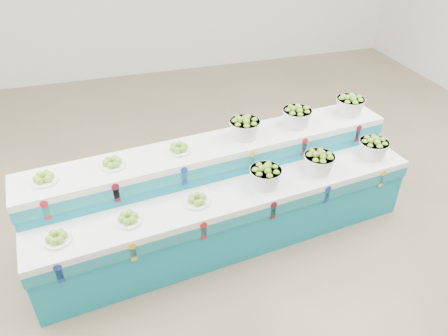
{
  "coord_description": "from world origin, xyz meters",
  "views": [
    {
      "loc": [
        -1.19,
        -3.38,
        3.34
      ],
      "look_at": [
        -0.14,
        0.06,
        0.87
      ],
      "focal_mm": 34.31,
      "sensor_mm": 36.0,
      "label": 1
    }
  ],
  "objects": [
    {
      "name": "ground",
      "position": [
        0.0,
        0.0,
        0.0
      ],
      "size": [
        10.0,
        10.0,
        0.0
      ],
      "primitive_type": "plane",
      "color": "brown",
      "rests_on": "ground"
    },
    {
      "name": "display_stand",
      "position": [
        -0.14,
        0.06,
        0.51
      ],
      "size": [
        4.13,
        1.5,
        1.02
      ],
      "primitive_type": null,
      "rotation": [
        0.0,
        0.0,
        0.11
      ],
      "color": "teal",
      "rests_on": "ground"
    },
    {
      "name": "plate_lower_left",
      "position": [
        -1.78,
        -0.39,
        0.77
      ],
      "size": [
        0.27,
        0.27,
        0.09
      ],
      "primitive_type": "cylinder",
      "rotation": [
        0.0,
        0.0,
        0.11
      ],
      "color": "white",
      "rests_on": "display_stand"
    },
    {
      "name": "plate_lower_mid",
      "position": [
        -1.17,
        -0.31,
        0.77
      ],
      "size": [
        0.27,
        0.27,
        0.09
      ],
      "primitive_type": "cylinder",
      "rotation": [
        0.0,
        0.0,
        0.11
      ],
      "color": "white",
      "rests_on": "display_stand"
    },
    {
      "name": "plate_lower_right",
      "position": [
        -0.5,
        -0.24,
        0.77
      ],
      "size": [
        0.27,
        0.27,
        0.09
      ],
      "primitive_type": "cylinder",
      "rotation": [
        0.0,
        0.0,
        0.11
      ],
      "color": "white",
      "rests_on": "display_stand"
    },
    {
      "name": "basket_lower_left",
      "position": [
        0.23,
        -0.15,
        0.84
      ],
      "size": [
        0.36,
        0.36,
        0.23
      ],
      "primitive_type": null,
      "rotation": [
        0.0,
        0.0,
        0.11
      ],
      "color": "silver",
      "rests_on": "display_stand"
    },
    {
      "name": "basket_lower_mid",
      "position": [
        0.87,
        -0.08,
        0.84
      ],
      "size": [
        0.36,
        0.36,
        0.23
      ],
      "primitive_type": null,
      "rotation": [
        0.0,
        0.0,
        0.11
      ],
      "color": "silver",
      "rests_on": "display_stand"
    },
    {
      "name": "basket_lower_right",
      "position": [
        1.58,
        0.0,
        0.84
      ],
      "size": [
        0.36,
        0.36,
        0.23
      ],
      "primitive_type": null,
      "rotation": [
        0.0,
        0.0,
        0.11
      ],
      "color": "silver",
      "rests_on": "display_stand"
    },
    {
      "name": "plate_upper_left",
      "position": [
        -1.84,
        0.11,
        1.07
      ],
      "size": [
        0.27,
        0.27,
        0.09
      ],
      "primitive_type": "cylinder",
      "rotation": [
        0.0,
        0.0,
        0.11
      ],
      "color": "white",
      "rests_on": "display_stand"
    },
    {
      "name": "plate_upper_mid",
      "position": [
        -1.22,
        0.18,
        1.07
      ],
      "size": [
        0.27,
        0.27,
        0.09
      ],
      "primitive_type": "cylinder",
      "rotation": [
        0.0,
        0.0,
        0.11
      ],
      "color": "white",
      "rests_on": "display_stand"
    },
    {
      "name": "plate_upper_right",
      "position": [
        -0.56,
        0.26,
        1.07
      ],
      "size": [
        0.27,
        0.27,
        0.09
      ],
      "primitive_type": "cylinder",
      "rotation": [
        0.0,
        0.0,
        0.11
      ],
      "color": "white",
      "rests_on": "display_stand"
    },
    {
      "name": "basket_upper_left",
      "position": [
        0.17,
        0.34,
        1.14
      ],
      "size": [
        0.36,
        0.36,
        0.23
      ],
      "primitive_type": null,
      "rotation": [
        0.0,
        0.0,
        0.11
      ],
      "color": "silver",
      "rests_on": "display_stand"
    },
    {
      "name": "basket_upper_mid",
      "position": [
        0.81,
        0.42,
        1.14
      ],
      "size": [
        0.36,
        0.36,
        0.23
      ],
      "primitive_type": null,
      "rotation": [
        0.0,
        0.0,
        0.11
      ],
      "color": "silver",
      "rests_on": "display_stand"
    },
    {
      "name": "basket_upper_right",
      "position": [
        1.52,
        0.5,
        1.14
      ],
      "size": [
        0.36,
        0.36,
        0.23
      ],
      "primitive_type": null,
      "rotation": [
        0.0,
        0.0,
        0.11
      ],
      "color": "silver",
      "rests_on": "display_stand"
    }
  ]
}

